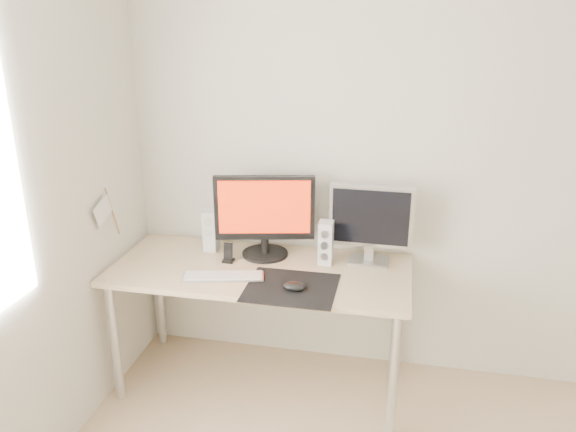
{
  "coord_description": "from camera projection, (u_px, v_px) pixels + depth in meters",
  "views": [
    {
      "loc": [
        -0.22,
        -1.28,
        2.0
      ],
      "look_at": [
        -0.79,
        1.45,
        1.01
      ],
      "focal_mm": 35.0,
      "sensor_mm": 36.0,
      "label": 1
    }
  ],
  "objects": [
    {
      "name": "second_monitor",
      "position": [
        371.0,
        220.0,
        3.01
      ],
      "size": [
        0.45,
        0.16,
        0.43
      ],
      "color": "#A9A8AB",
      "rests_on": "desk"
    },
    {
      "name": "pennant",
      "position": [
        106.0,
        211.0,
        2.93
      ],
      "size": [
        0.01,
        0.23,
        0.29
      ],
      "color": "#A57F54",
      "rests_on": "wall_left"
    },
    {
      "name": "speaker_left",
      "position": [
        211.0,
        230.0,
        3.21
      ],
      "size": [
        0.08,
        0.09,
        0.24
      ],
      "color": "silver",
      "rests_on": "desk"
    },
    {
      "name": "wall_back",
      "position": [
        444.0,
        166.0,
        3.0
      ],
      "size": [
        3.5,
        0.0,
        3.5
      ],
      "primitive_type": "plane",
      "rotation": [
        1.57,
        0.0,
        0.0
      ],
      "color": "silver",
      "rests_on": "ground"
    },
    {
      "name": "phone_dock",
      "position": [
        228.0,
        256.0,
        3.08
      ],
      "size": [
        0.06,
        0.05,
        0.11
      ],
      "color": "black",
      "rests_on": "desk"
    },
    {
      "name": "speaker_right",
      "position": [
        326.0,
        243.0,
        3.03
      ],
      "size": [
        0.08,
        0.09,
        0.24
      ],
      "color": "white",
      "rests_on": "desk"
    },
    {
      "name": "mouse",
      "position": [
        294.0,
        286.0,
        2.75
      ],
      "size": [
        0.12,
        0.07,
        0.04
      ],
      "primitive_type": "ellipsoid",
      "color": "black",
      "rests_on": "mousepad"
    },
    {
      "name": "main_monitor",
      "position": [
        265.0,
        213.0,
        3.08
      ],
      "size": [
        0.55,
        0.31,
        0.47
      ],
      "color": "black",
      "rests_on": "desk"
    },
    {
      "name": "mousepad",
      "position": [
        291.0,
        287.0,
        2.79
      ],
      "size": [
        0.45,
        0.4,
        0.0
      ],
      "primitive_type": "cube",
      "color": "black",
      "rests_on": "desk"
    },
    {
      "name": "desk",
      "position": [
        260.0,
        281.0,
        3.04
      ],
      "size": [
        1.6,
        0.7,
        0.73
      ],
      "color": "#D1B587",
      "rests_on": "ground"
    },
    {
      "name": "keyboard",
      "position": [
        223.0,
        276.0,
        2.9
      ],
      "size": [
        0.44,
        0.21,
        0.02
      ],
      "color": "#AAA9AB",
      "rests_on": "desk"
    }
  ]
}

